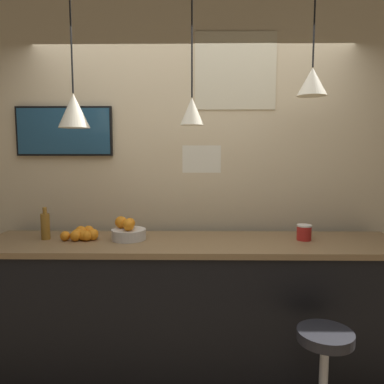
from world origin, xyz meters
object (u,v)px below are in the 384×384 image
(juice_bottle, at_px, (45,226))
(mounted_tv, at_px, (64,131))
(fruit_bowl, at_px, (128,231))
(spread_jar, at_px, (304,232))
(bar_stool, at_px, (324,369))

(juice_bottle, height_order, mounted_tv, mounted_tv)
(juice_bottle, bearing_deg, mounted_tv, 83.24)
(fruit_bowl, relative_size, juice_bottle, 1.05)
(fruit_bowl, bearing_deg, mounted_tv, 148.05)
(spread_jar, distance_m, mounted_tv, 1.99)
(bar_stool, relative_size, fruit_bowl, 2.69)
(fruit_bowl, height_order, mounted_tv, mounted_tv)
(mounted_tv, bearing_deg, spread_jar, -10.75)
(fruit_bowl, bearing_deg, juice_bottle, 179.83)
(mounted_tv, bearing_deg, juice_bottle, -96.76)
(bar_stool, height_order, spread_jar, spread_jar)
(bar_stool, bearing_deg, mounted_tv, 151.82)
(bar_stool, bearing_deg, fruit_bowl, 153.62)
(fruit_bowl, xyz_separation_m, mounted_tv, (-0.56, 0.35, 0.73))
(fruit_bowl, relative_size, spread_jar, 2.22)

